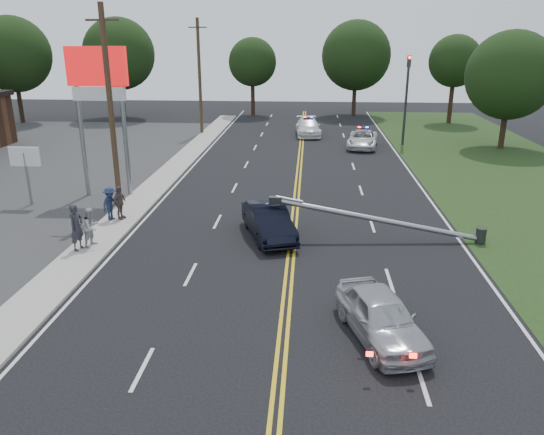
# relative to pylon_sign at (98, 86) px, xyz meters

# --- Properties ---
(ground) EXTENTS (120.00, 120.00, 0.00)m
(ground) POSITION_rel_pylon_sign_xyz_m (10.50, -14.00, -6.00)
(ground) COLOR black
(ground) RESTS_ON ground
(sidewalk) EXTENTS (1.80, 70.00, 0.12)m
(sidewalk) POSITION_rel_pylon_sign_xyz_m (2.10, -4.00, -5.94)
(sidewalk) COLOR #A49F94
(sidewalk) RESTS_ON ground
(centerline_yellow) EXTENTS (0.36, 80.00, 0.00)m
(centerline_yellow) POSITION_rel_pylon_sign_xyz_m (10.50, -4.00, -5.99)
(centerline_yellow) COLOR gold
(centerline_yellow) RESTS_ON ground
(pylon_sign) EXTENTS (3.20, 0.35, 8.00)m
(pylon_sign) POSITION_rel_pylon_sign_xyz_m (0.00, 0.00, 0.00)
(pylon_sign) COLOR gray
(pylon_sign) RESTS_ON ground
(small_sign) EXTENTS (1.60, 0.14, 3.10)m
(small_sign) POSITION_rel_pylon_sign_xyz_m (-3.50, -2.00, -3.66)
(small_sign) COLOR gray
(small_sign) RESTS_ON ground
(traffic_signal) EXTENTS (0.28, 0.41, 7.05)m
(traffic_signal) POSITION_rel_pylon_sign_xyz_m (18.80, 16.00, -1.79)
(traffic_signal) COLOR #2D2D30
(traffic_signal) RESTS_ON ground
(fallen_streetlight) EXTENTS (9.36, 0.44, 1.91)m
(fallen_streetlight) POSITION_rel_pylon_sign_xyz_m (14.69, -6.00, -5.08)
(fallen_streetlight) COLOR #2D2D30
(fallen_streetlight) RESTS_ON ground
(utility_pole_mid) EXTENTS (1.60, 0.28, 10.00)m
(utility_pole_mid) POSITION_rel_pylon_sign_xyz_m (1.30, -2.00, -0.91)
(utility_pole_mid) COLOR #382619
(utility_pole_mid) RESTS_ON ground
(utility_pole_far) EXTENTS (1.60, 0.28, 10.00)m
(utility_pole_far) POSITION_rel_pylon_sign_xyz_m (1.30, 20.00, -0.91)
(utility_pole_far) COLOR #382619
(utility_pole_far) RESTS_ON ground
(tree_4) EXTENTS (7.42, 7.42, 10.47)m
(tree_4) POSITION_rel_pylon_sign_xyz_m (-18.52, 25.24, 0.76)
(tree_4) COLOR black
(tree_4) RESTS_ON ground
(tree_5) EXTENTS (7.46, 7.46, 10.44)m
(tree_5) POSITION_rel_pylon_sign_xyz_m (-9.14, 29.25, 0.70)
(tree_5) COLOR black
(tree_5) RESTS_ON ground
(tree_6) EXTENTS (5.26, 5.26, 8.42)m
(tree_6) POSITION_rel_pylon_sign_xyz_m (4.69, 32.45, -0.23)
(tree_6) COLOR black
(tree_6) RESTS_ON ground
(tree_7) EXTENTS (7.49, 7.49, 10.22)m
(tree_7) POSITION_rel_pylon_sign_xyz_m (16.02, 32.94, 0.47)
(tree_7) COLOR black
(tree_7) RESTS_ON ground
(tree_8) EXTENTS (5.14, 5.14, 8.71)m
(tree_8) POSITION_rel_pylon_sign_xyz_m (25.43, 28.15, 0.12)
(tree_8) COLOR black
(tree_8) RESTS_ON ground
(tree_9) EXTENTS (6.72, 6.72, 9.01)m
(tree_9) POSITION_rel_pylon_sign_xyz_m (26.38, 15.12, -0.36)
(tree_9) COLOR black
(tree_9) RESTS_ON ground
(crashed_sedan) EXTENTS (2.91, 4.74, 1.48)m
(crashed_sedan) POSITION_rel_pylon_sign_xyz_m (9.43, -5.87, -5.26)
(crashed_sedan) COLOR black
(crashed_sedan) RESTS_ON ground
(waiting_sedan) EXTENTS (2.82, 4.49, 1.43)m
(waiting_sedan) POSITION_rel_pylon_sign_xyz_m (13.36, -13.94, -5.28)
(waiting_sedan) COLOR #AAACB3
(waiting_sedan) RESTS_ON ground
(emergency_a) EXTENTS (2.94, 5.12, 1.35)m
(emergency_a) POSITION_rel_pylon_sign_xyz_m (15.38, 14.57, -5.32)
(emergency_a) COLOR silver
(emergency_a) RESTS_ON ground
(emergency_b) EXTENTS (2.45, 5.27, 1.49)m
(emergency_b) POSITION_rel_pylon_sign_xyz_m (10.99, 19.76, -5.25)
(emergency_b) COLOR white
(emergency_b) RESTS_ON ground
(bystander_a) EXTENTS (0.62, 0.80, 1.95)m
(bystander_a) POSITION_rel_pylon_sign_xyz_m (1.74, -8.17, -4.90)
(bystander_a) COLOR #28272F
(bystander_a) RESTS_ON sidewalk
(bystander_b) EXTENTS (0.85, 0.96, 1.65)m
(bystander_b) POSITION_rel_pylon_sign_xyz_m (2.15, -7.69, -5.05)
(bystander_b) COLOR #A9AAAE
(bystander_b) RESTS_ON sidewalk
(bystander_c) EXTENTS (0.90, 1.18, 1.61)m
(bystander_c) POSITION_rel_pylon_sign_xyz_m (1.75, -4.41, -5.07)
(bystander_c) COLOR #1C2846
(bystander_c) RESTS_ON sidewalk
(bystander_d) EXTENTS (0.61, 1.02, 1.63)m
(bystander_d) POSITION_rel_pylon_sign_xyz_m (2.13, -4.23, -5.06)
(bystander_d) COLOR #5A4B48
(bystander_d) RESTS_ON sidewalk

